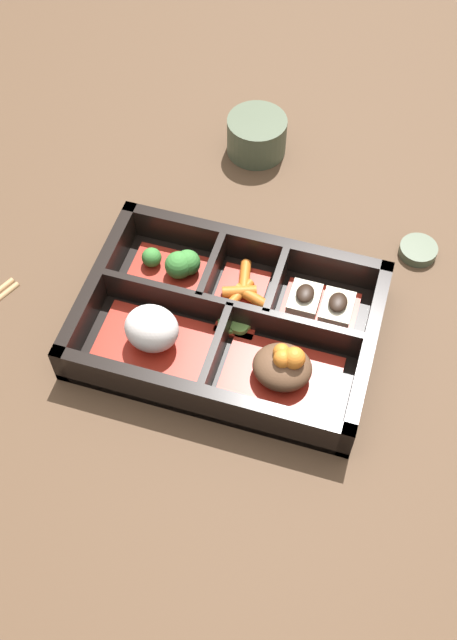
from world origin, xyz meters
The scene contains 11 objects.
ground_plane centered at (0.00, 0.00, 0.00)m, with size 3.00×3.00×0.00m, color #4C3523.
bento_base centered at (0.00, 0.00, 0.01)m, with size 0.32×0.22×0.01m.
bento_rim centered at (0.00, 0.00, 0.02)m, with size 0.32×0.22×0.05m.
bowl_stew centered at (-0.07, 0.04, 0.03)m, with size 0.12×0.08×0.05m.
bowl_rice centered at (0.07, 0.04, 0.03)m, with size 0.12×0.08×0.06m.
bowl_tofu centered at (-0.09, -0.05, 0.02)m, with size 0.08×0.07×0.03m.
bowl_carrots centered at (0.00, -0.05, 0.02)m, with size 0.06×0.07×0.02m.
bowl_greens centered at (0.08, -0.05, 0.02)m, with size 0.09×0.07×0.04m.
bowl_pickles centered at (-0.01, 0.00, 0.02)m, with size 0.04×0.04×0.01m.
tea_cup centered at (0.05, -0.28, 0.03)m, with size 0.08×0.08×0.05m.
sauce_dish centered at (-0.18, -0.17, 0.01)m, with size 0.04×0.04×0.01m.
Camera 1 is at (-0.13, 0.43, 0.70)m, focal length 42.00 mm.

